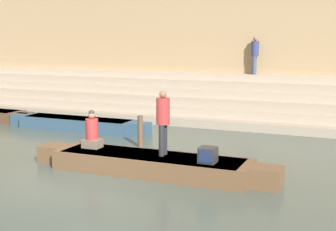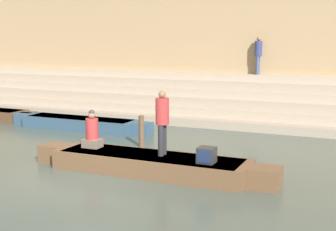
{
  "view_description": "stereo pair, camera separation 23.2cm",
  "coord_description": "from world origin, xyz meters",
  "px_view_note": "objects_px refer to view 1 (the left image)",
  "views": [
    {
      "loc": [
        6.41,
        -10.08,
        3.59
      ],
      "look_at": [
        1.2,
        2.27,
        1.41
      ],
      "focal_mm": 50.0,
      "sensor_mm": 36.0,
      "label": 1
    },
    {
      "loc": [
        6.62,
        -9.98,
        3.59
      ],
      "look_at": [
        1.2,
        2.27,
        1.41
      ],
      "focal_mm": 50.0,
      "sensor_mm": 36.0,
      "label": 2
    }
  ],
  "objects_px": {
    "tv_set": "(208,155)",
    "mooring_post": "(140,131)",
    "person_rowing": "(92,133)",
    "person_on_steps": "(255,53)",
    "rowboat_main": "(151,163)",
    "moored_boat_shore": "(77,123)",
    "person_standing": "(163,118)"
  },
  "relations": [
    {
      "from": "rowboat_main",
      "to": "person_standing",
      "type": "distance_m",
      "value": 1.29
    },
    {
      "from": "person_standing",
      "to": "rowboat_main",
      "type": "bearing_deg",
      "value": -166.69
    },
    {
      "from": "rowboat_main",
      "to": "person_on_steps",
      "type": "distance_m",
      "value": 10.77
    },
    {
      "from": "person_standing",
      "to": "mooring_post",
      "type": "height_order",
      "value": "person_standing"
    },
    {
      "from": "person_rowing",
      "to": "mooring_post",
      "type": "height_order",
      "value": "person_rowing"
    },
    {
      "from": "person_on_steps",
      "to": "person_standing",
      "type": "bearing_deg",
      "value": -43.81
    },
    {
      "from": "person_standing",
      "to": "person_on_steps",
      "type": "bearing_deg",
      "value": 82.74
    },
    {
      "from": "rowboat_main",
      "to": "tv_set",
      "type": "relative_size",
      "value": 16.25
    },
    {
      "from": "person_rowing",
      "to": "tv_set",
      "type": "height_order",
      "value": "person_rowing"
    },
    {
      "from": "tv_set",
      "to": "moored_boat_shore",
      "type": "distance_m",
      "value": 8.43
    },
    {
      "from": "tv_set",
      "to": "mooring_post",
      "type": "distance_m",
      "value": 4.38
    },
    {
      "from": "person_standing",
      "to": "person_rowing",
      "type": "xyz_separation_m",
      "value": [
        -2.23,
        0.01,
        -0.57
      ]
    },
    {
      "from": "person_rowing",
      "to": "person_on_steps",
      "type": "height_order",
      "value": "person_on_steps"
    },
    {
      "from": "rowboat_main",
      "to": "moored_boat_shore",
      "type": "xyz_separation_m",
      "value": [
        -5.34,
        4.48,
        -0.02
      ]
    },
    {
      "from": "person_on_steps",
      "to": "mooring_post",
      "type": "bearing_deg",
      "value": -58.22
    },
    {
      "from": "rowboat_main",
      "to": "tv_set",
      "type": "bearing_deg",
      "value": -8.76
    },
    {
      "from": "moored_boat_shore",
      "to": "mooring_post",
      "type": "xyz_separation_m",
      "value": [
        3.7,
        -1.79,
        0.28
      ]
    },
    {
      "from": "rowboat_main",
      "to": "mooring_post",
      "type": "relative_size",
      "value": 6.53
    },
    {
      "from": "rowboat_main",
      "to": "person_on_steps",
      "type": "relative_size",
      "value": 4.03
    },
    {
      "from": "moored_boat_shore",
      "to": "person_on_steps",
      "type": "xyz_separation_m",
      "value": [
        5.81,
        5.93,
        2.74
      ]
    },
    {
      "from": "person_rowing",
      "to": "mooring_post",
      "type": "distance_m",
      "value": 2.61
    },
    {
      "from": "moored_boat_shore",
      "to": "mooring_post",
      "type": "distance_m",
      "value": 4.12
    },
    {
      "from": "rowboat_main",
      "to": "tv_set",
      "type": "height_order",
      "value": "tv_set"
    },
    {
      "from": "tv_set",
      "to": "person_on_steps",
      "type": "xyz_separation_m",
      "value": [
        -1.2,
        10.58,
        2.29
      ]
    },
    {
      "from": "moored_boat_shore",
      "to": "person_rowing",
      "type": "bearing_deg",
      "value": -52.13
    },
    {
      "from": "person_standing",
      "to": "mooring_post",
      "type": "distance_m",
      "value": 3.38
    },
    {
      "from": "tv_set",
      "to": "person_rowing",
      "type": "bearing_deg",
      "value": 177.99
    },
    {
      "from": "tv_set",
      "to": "mooring_post",
      "type": "xyz_separation_m",
      "value": [
        -3.31,
        2.86,
        -0.17
      ]
    },
    {
      "from": "person_on_steps",
      "to": "rowboat_main",
      "type": "bearing_deg",
      "value": -45.53
    },
    {
      "from": "tv_set",
      "to": "person_on_steps",
      "type": "bearing_deg",
      "value": 99.1
    },
    {
      "from": "person_standing",
      "to": "moored_boat_shore",
      "type": "xyz_separation_m",
      "value": [
        -5.66,
        4.37,
        -1.26
      ]
    },
    {
      "from": "mooring_post",
      "to": "moored_boat_shore",
      "type": "bearing_deg",
      "value": 154.18
    }
  ]
}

